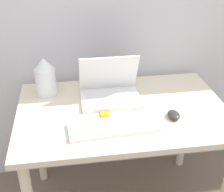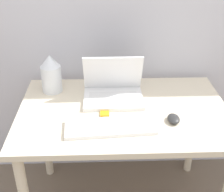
{
  "view_description": "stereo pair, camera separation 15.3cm",
  "coord_description": "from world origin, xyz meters",
  "px_view_note": "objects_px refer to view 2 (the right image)",
  "views": [
    {
      "loc": [
        -0.26,
        -1.0,
        1.55
      ],
      "look_at": [
        -0.06,
        0.32,
        0.8
      ],
      "focal_mm": 50.0,
      "sensor_mm": 36.0,
      "label": 1
    },
    {
      "loc": [
        -0.11,
        -1.01,
        1.55
      ],
      "look_at": [
        -0.06,
        0.32,
        0.8
      ],
      "focal_mm": 50.0,
      "sensor_mm": 36.0,
      "label": 2
    }
  ],
  "objects_px": {
    "mouse": "(174,119)",
    "mp3_player": "(105,113)",
    "keyboard": "(111,127)",
    "vase": "(51,74)",
    "laptop": "(113,89)"
  },
  "relations": [
    {
      "from": "keyboard",
      "to": "mouse",
      "type": "height_order",
      "value": "mouse"
    },
    {
      "from": "mouse",
      "to": "mp3_player",
      "type": "relative_size",
      "value": 1.39
    },
    {
      "from": "mouse",
      "to": "vase",
      "type": "xyz_separation_m",
      "value": [
        -0.63,
        0.34,
        0.09
      ]
    },
    {
      "from": "keyboard",
      "to": "mp3_player",
      "type": "bearing_deg",
      "value": 101.49
    },
    {
      "from": "keyboard",
      "to": "laptop",
      "type": "bearing_deg",
      "value": 85.54
    },
    {
      "from": "laptop",
      "to": "mp3_player",
      "type": "height_order",
      "value": "laptop"
    },
    {
      "from": "mouse",
      "to": "vase",
      "type": "height_order",
      "value": "vase"
    },
    {
      "from": "laptop",
      "to": "keyboard",
      "type": "distance_m",
      "value": 0.29
    },
    {
      "from": "keyboard",
      "to": "mp3_player",
      "type": "height_order",
      "value": "keyboard"
    },
    {
      "from": "mouse",
      "to": "vase",
      "type": "distance_m",
      "value": 0.72
    },
    {
      "from": "mouse",
      "to": "mp3_player",
      "type": "distance_m",
      "value": 0.34
    },
    {
      "from": "keyboard",
      "to": "vase",
      "type": "height_order",
      "value": "vase"
    },
    {
      "from": "mp3_player",
      "to": "vase",
      "type": "bearing_deg",
      "value": 138.97
    },
    {
      "from": "keyboard",
      "to": "vase",
      "type": "relative_size",
      "value": 1.99
    },
    {
      "from": "keyboard",
      "to": "mouse",
      "type": "distance_m",
      "value": 0.31
    }
  ]
}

